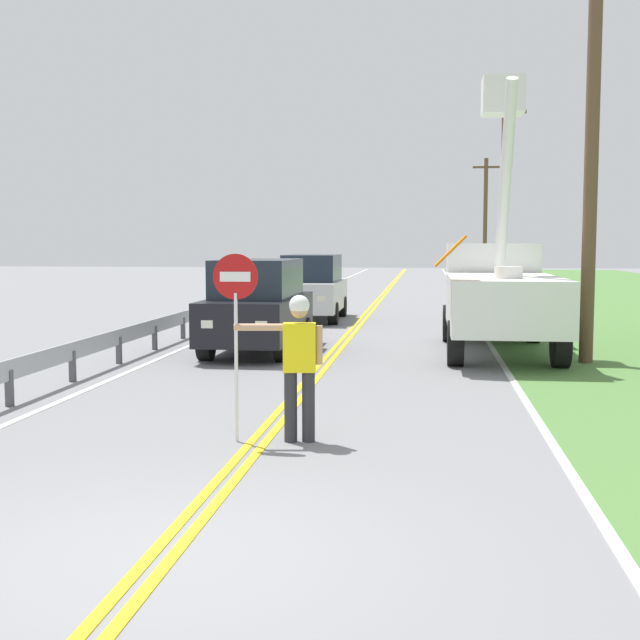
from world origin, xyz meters
The scene contains 14 objects.
ground_plane centered at (0.00, 0.00, 0.00)m, with size 160.00×160.00×0.00m, color gray.
centerline_yellow_left centered at (-0.09, 20.00, 0.01)m, with size 0.11×110.00×0.01m, color yellow.
centerline_yellow_right centered at (0.09, 20.00, 0.01)m, with size 0.11×110.00×0.01m, color yellow.
edge_line_right centered at (3.60, 20.00, 0.01)m, with size 0.12×110.00×0.01m, color silver.
edge_line_left centered at (-3.60, 20.00, 0.01)m, with size 0.12×110.00×0.01m, color silver.
flagger_worker centered at (0.49, 3.86, 1.05)m, with size 1.08×0.29×1.83m.
stop_sign_paddle centered at (-0.27, 3.77, 1.71)m, with size 0.56×0.04×2.33m.
utility_bucket_truck centered at (3.66, 13.21, 1.43)m, with size 2.67×6.81×6.08m.
oncoming_suv_nearest centered at (-1.72, 12.25, 1.06)m, with size 1.95×4.62×2.10m.
oncoming_suv_second centered at (-1.59, 20.39, 1.06)m, with size 1.94×4.62×2.10m.
utility_pole_near centered at (5.33, 11.48, 4.67)m, with size 1.80×0.28×8.96m.
utility_pole_mid centered at (5.35, 31.38, 4.55)m, with size 1.80×0.28×8.73m.
utility_pole_far centered at (5.99, 52.36, 4.30)m, with size 1.80×0.28×8.23m.
guardrail_left_shoulder centered at (-4.20, 15.86, 0.52)m, with size 0.10×32.00×0.71m.
Camera 1 is at (2.04, -6.26, 2.45)m, focal length 47.13 mm.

